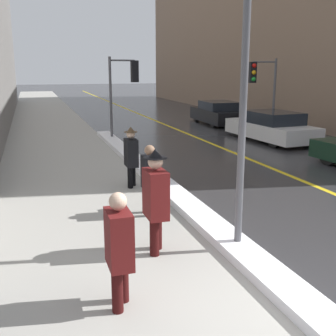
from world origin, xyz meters
The scene contains 14 objects.
ground_plane centered at (0.00, 0.00, 0.00)m, with size 160.00×160.00×0.00m, color #2D2D30.
sidewalk_slab centered at (-2.00, 15.00, 0.01)m, with size 4.00×80.00×0.01m.
road_centre_stripe centered at (4.00, 15.00, 0.00)m, with size 0.16×80.00×0.00m.
snow_bank_curb centered at (0.17, 6.95, 0.08)m, with size 0.58×16.99×0.17m.
building_facade_right centered at (13.00, 22.00, 7.04)m, with size 6.00×36.00×14.08m.
lamp_post centered at (0.22, 2.12, 2.89)m, with size 0.28×0.28×4.82m.
traffic_light_near centered at (0.97, 13.95, 2.50)m, with size 1.31×0.43×3.47m.
traffic_light_far centered at (6.86, 12.97, 2.47)m, with size 1.31×0.33×3.42m.
pedestrian_in_glasses centered at (-2.02, 1.00, 0.86)m, with size 0.30×0.50×1.54m.
pedestrian_in_fedora centered at (-1.12, 2.45, 0.97)m, with size 0.38×0.55×1.77m.
pedestrian_with_shoulder_bag centered at (-0.70, 4.29, 0.82)m, with size 0.29×0.69×1.49m.
pedestrian_trailing centered at (-0.59, 6.45, 0.86)m, with size 0.34×0.49×1.58m.
parked_car_white centered at (6.63, 11.56, 0.60)m, with size 2.11×4.59×1.25m.
parked_car_black centered at (6.87, 17.36, 0.59)m, with size 1.93×4.30×1.24m.
Camera 1 is at (-2.95, -3.82, 3.01)m, focal length 45.00 mm.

